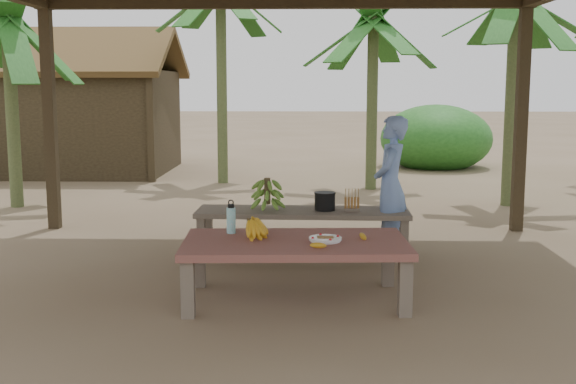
{
  "coord_description": "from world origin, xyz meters",
  "views": [
    {
      "loc": [
        0.28,
        -6.28,
        1.75
      ],
      "look_at": [
        0.11,
        0.02,
        0.8
      ],
      "focal_mm": 45.0,
      "sensor_mm": 36.0,
      "label": 1
    }
  ],
  "objects_px": {
    "plate": "(325,239)",
    "water_flask": "(231,219)",
    "work_table": "(295,248)",
    "cooking_pot": "(325,202)",
    "woman": "(390,185)",
    "bench": "(303,215)",
    "ripe_banana_bunch": "(249,227)"
  },
  "relations": [
    {
      "from": "water_flask",
      "to": "cooking_pot",
      "type": "height_order",
      "value": "water_flask"
    },
    {
      "from": "work_table",
      "to": "ripe_banana_bunch",
      "type": "relative_size",
      "value": 6.24
    },
    {
      "from": "plate",
      "to": "water_flask",
      "type": "bearing_deg",
      "value": 159.05
    },
    {
      "from": "work_table",
      "to": "water_flask",
      "type": "xyz_separation_m",
      "value": [
        -0.55,
        0.27,
        0.18
      ]
    },
    {
      "from": "work_table",
      "to": "water_flask",
      "type": "relative_size",
      "value": 6.42
    },
    {
      "from": "ripe_banana_bunch",
      "to": "cooking_pot",
      "type": "height_order",
      "value": "ripe_banana_bunch"
    },
    {
      "from": "work_table",
      "to": "water_flask",
      "type": "bearing_deg",
      "value": 151.21
    },
    {
      "from": "work_table",
      "to": "plate",
      "type": "xyz_separation_m",
      "value": [
        0.24,
        -0.03,
        0.08
      ]
    },
    {
      "from": "bench",
      "to": "cooking_pot",
      "type": "relative_size",
      "value": 10.44
    },
    {
      "from": "ripe_banana_bunch",
      "to": "water_flask",
      "type": "xyz_separation_m",
      "value": [
        -0.17,
        0.18,
        0.03
      ]
    },
    {
      "from": "bench",
      "to": "water_flask",
      "type": "xyz_separation_m",
      "value": [
        -0.6,
        -1.43,
        0.22
      ]
    },
    {
      "from": "ripe_banana_bunch",
      "to": "plate",
      "type": "xyz_separation_m",
      "value": [
        0.62,
        -0.12,
        -0.07
      ]
    },
    {
      "from": "bench",
      "to": "woman",
      "type": "xyz_separation_m",
      "value": [
        0.91,
        0.03,
        0.32
      ]
    },
    {
      "from": "water_flask",
      "to": "woman",
      "type": "bearing_deg",
      "value": 44.17
    },
    {
      "from": "ripe_banana_bunch",
      "to": "cooking_pot",
      "type": "xyz_separation_m",
      "value": [
        0.66,
        1.6,
        -0.05
      ]
    },
    {
      "from": "work_table",
      "to": "ripe_banana_bunch",
      "type": "xyz_separation_m",
      "value": [
        -0.38,
        0.09,
        0.15
      ]
    },
    {
      "from": "plate",
      "to": "ripe_banana_bunch",
      "type": "bearing_deg",
      "value": 168.73
    },
    {
      "from": "bench",
      "to": "cooking_pot",
      "type": "height_order",
      "value": "cooking_pot"
    },
    {
      "from": "work_table",
      "to": "bench",
      "type": "height_order",
      "value": "work_table"
    },
    {
      "from": "work_table",
      "to": "cooking_pot",
      "type": "bearing_deg",
      "value": 78.09
    },
    {
      "from": "water_flask",
      "to": "ripe_banana_bunch",
      "type": "bearing_deg",
      "value": -46.88
    },
    {
      "from": "woman",
      "to": "bench",
      "type": "bearing_deg",
      "value": -71.5
    },
    {
      "from": "ripe_banana_bunch",
      "to": "work_table",
      "type": "bearing_deg",
      "value": -13.6
    },
    {
      "from": "work_table",
      "to": "plate",
      "type": "height_order",
      "value": "plate"
    },
    {
      "from": "plate",
      "to": "woman",
      "type": "bearing_deg",
      "value": 67.85
    },
    {
      "from": "ripe_banana_bunch",
      "to": "bench",
      "type": "bearing_deg",
      "value": 75.01
    },
    {
      "from": "ripe_banana_bunch",
      "to": "woman",
      "type": "distance_m",
      "value": 2.12
    },
    {
      "from": "bench",
      "to": "ripe_banana_bunch",
      "type": "distance_m",
      "value": 1.67
    },
    {
      "from": "water_flask",
      "to": "woman",
      "type": "relative_size",
      "value": 0.2
    },
    {
      "from": "cooking_pot",
      "to": "bench",
      "type": "bearing_deg",
      "value": 178.28
    },
    {
      "from": "woman",
      "to": "plate",
      "type": "bearing_deg",
      "value": -5.7
    },
    {
      "from": "plate",
      "to": "water_flask",
      "type": "height_order",
      "value": "water_flask"
    }
  ]
}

